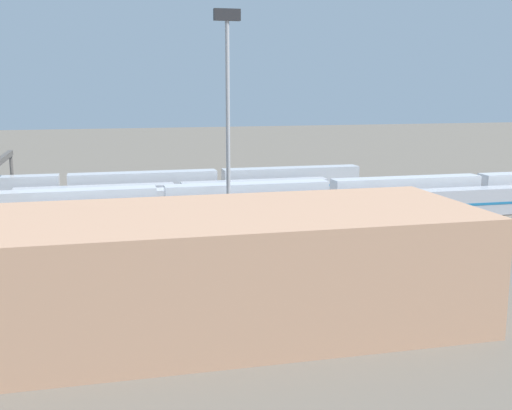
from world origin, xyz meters
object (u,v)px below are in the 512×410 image
object	(u,v)px
train_on_track_6	(106,236)
train_on_track_2	(27,208)
maintenance_shed	(160,274)
light_mast_1	(228,101)
train_on_track_4	(307,209)
train_on_track_1	(178,196)
train_on_track_3	(248,201)
train_on_track_0	(144,188)

from	to	relation	value
train_on_track_6	train_on_track_2	xyz separation A→B (m)	(10.32, -20.00, -0.09)
maintenance_shed	train_on_track_2	bearing A→B (deg)	-72.25
train_on_track_2	light_mast_1	xyz separation A→B (m)	(-23.52, 22.72, 14.82)
train_on_track_4	train_on_track_1	world-z (taller)	same
train_on_track_2	train_on_track_3	bearing A→B (deg)	170.46
train_on_track_0	train_on_track_6	size ratio (longest dim) A/B	1.08
train_on_track_6	train_on_track_4	xyz separation A→B (m)	(-26.57, -10.00, -0.10)
train_on_track_0	train_on_track_4	bearing A→B (deg)	135.61
light_mast_1	train_on_track_2	bearing A→B (deg)	-44.01
maintenance_shed	train_on_track_0	bearing A→B (deg)	-92.58
train_on_track_4	train_on_track_0	bearing A→B (deg)	-44.39
light_mast_1	maintenance_shed	xyz separation A→B (m)	(9.49, 21.09, -12.28)
train_on_track_3	maintenance_shed	distance (m)	41.92
train_on_track_3	train_on_track_0	bearing A→B (deg)	-48.42
train_on_track_1	light_mast_1	bearing A→B (deg)	94.82
train_on_track_3	train_on_track_4	size ratio (longest dim) A/B	1.68
train_on_track_1	maintenance_shed	bearing A→B (deg)	81.66
train_on_track_6	train_on_track_4	world-z (taller)	train_on_track_6
train_on_track_0	train_on_track_6	bearing A→B (deg)	78.44
train_on_track_0	train_on_track_6	distance (m)	30.63
train_on_track_1	maintenance_shed	distance (m)	49.40
maintenance_shed	train_on_track_6	bearing A→B (deg)	-81.15
train_on_track_0	train_on_track_3	world-z (taller)	same
train_on_track_0	maintenance_shed	size ratio (longest dim) A/B	1.46
train_on_track_6	train_on_track_4	size ratio (longest dim) A/B	0.93
train_on_track_3	train_on_track_1	xyz separation A→B (m)	(8.58, -10.00, -0.60)
train_on_track_6	train_on_track_1	xyz separation A→B (m)	(-10.86, -25.00, -0.09)
train_on_track_2	train_on_track_1	distance (m)	21.76
train_on_track_3	train_on_track_2	xyz separation A→B (m)	(29.76, -5.00, -0.60)
train_on_track_0	light_mast_1	size ratio (longest dim) A/B	2.71
train_on_track_2	maintenance_shed	world-z (taller)	maintenance_shed
train_on_track_0	train_on_track_3	distance (m)	20.05
train_on_track_2	light_mast_1	world-z (taller)	light_mast_1
train_on_track_2	maintenance_shed	xyz separation A→B (m)	(-14.03, 43.81, 2.54)
train_on_track_2	train_on_track_0	bearing A→B (deg)	-148.71
train_on_track_0	light_mast_1	xyz separation A→B (m)	(-7.06, 32.72, 14.24)
train_on_track_2	light_mast_1	size ratio (longest dim) A/B	2.71
maintenance_shed	light_mast_1	bearing A→B (deg)	-114.23
train_on_track_0	train_on_track_3	bearing A→B (deg)	131.58
train_on_track_3	maintenance_shed	bearing A→B (deg)	67.93
train_on_track_3	train_on_track_1	size ratio (longest dim) A/B	2.54
train_on_track_6	maintenance_shed	bearing A→B (deg)	98.85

